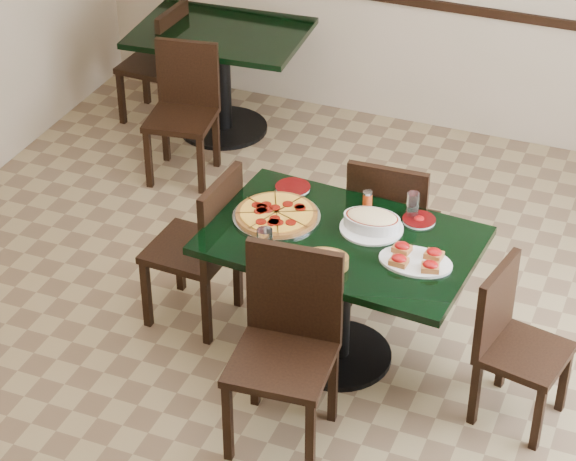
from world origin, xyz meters
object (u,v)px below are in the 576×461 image
at_px(chair_far, 390,224).
at_px(chair_near, 287,337).
at_px(pepperoni_pizza, 277,214).
at_px(lasagna_casserole, 372,221).
at_px(main_table, 341,268).
at_px(back_table, 221,61).
at_px(chair_right, 512,338).
at_px(back_chair_left, 162,58).
at_px(bread_basket, 325,259).
at_px(back_chair_near, 184,104).
at_px(bruschetta_platter, 416,259).
at_px(chair_left, 204,242).

height_order(chair_far, chair_near, chair_near).
relative_size(pepperoni_pizza, lasagna_casserole, 1.40).
height_order(chair_near, lasagna_casserole, chair_near).
xyz_separation_m(main_table, chair_near, (-0.06, -0.57, -0.02)).
relative_size(back_table, pepperoni_pizza, 2.69).
xyz_separation_m(chair_right, back_chair_left, (-2.91, 2.09, 0.02)).
relative_size(main_table, chair_far, 1.48).
xyz_separation_m(back_chair_left, lasagna_casserole, (2.14, -1.90, 0.32)).
relative_size(pepperoni_pizza, bread_basket, 1.74).
bearing_deg(back_chair_left, back_chair_near, 40.90).
distance_m(chair_right, bruschetta_platter, 0.59).
xyz_separation_m(main_table, lasagna_casserole, (0.11, 0.12, 0.23)).
distance_m(chair_near, lasagna_casserole, 0.75).
bearing_deg(main_table, back_table, 132.13).
bearing_deg(chair_far, chair_near, 80.70).
distance_m(back_table, bruschetta_platter, 2.90).
bearing_deg(back_chair_near, chair_far, -37.00).
relative_size(chair_left, bruschetta_platter, 2.55).
height_order(main_table, bread_basket, bread_basket).
bearing_deg(bread_basket, lasagna_casserole, 60.58).
xyz_separation_m(chair_near, bread_basket, (0.06, 0.31, 0.25)).
bearing_deg(chair_left, bread_basket, 71.46).
distance_m(chair_near, back_chair_left, 3.26).
bearing_deg(back_chair_near, lasagna_casserole, -46.98).
bearing_deg(chair_far, bread_basket, 82.56).
relative_size(chair_near, back_chair_left, 1.13).
bearing_deg(back_table, chair_right, -44.44).
height_order(back_chair_near, bread_basket, back_chair_near).
xyz_separation_m(chair_far, bread_basket, (-0.07, -0.82, 0.28)).
relative_size(pepperoni_pizza, bruschetta_platter, 1.24).
bearing_deg(pepperoni_pizza, chair_near, -63.65).
relative_size(back_table, chair_far, 1.30).
distance_m(back_chair_left, bread_basket, 3.08).
relative_size(main_table, back_table, 1.14).
xyz_separation_m(chair_left, back_chair_near, (-0.80, 1.39, -0.02)).
height_order(back_table, bread_basket, bread_basket).
distance_m(chair_left, bruschetta_platter, 1.20).
height_order(chair_far, bruschetta_platter, chair_far).
bearing_deg(back_chair_left, chair_near, 39.78).
height_order(chair_far, chair_right, chair_far).
distance_m(back_table, bread_basket, 2.80).
xyz_separation_m(lasagna_casserole, bruschetta_platter, (0.28, -0.20, -0.02)).
height_order(pepperoni_pizza, lasagna_casserole, lasagna_casserole).
xyz_separation_m(main_table, chair_right, (0.88, -0.08, -0.12)).
xyz_separation_m(chair_left, back_chair_left, (-1.27, 1.98, -0.03)).
relative_size(main_table, chair_right, 1.66).
bearing_deg(bruschetta_platter, chair_near, -132.56).
bearing_deg(main_table, bruschetta_platter, -6.72).
relative_size(chair_far, pepperoni_pizza, 2.07).
bearing_deg(chair_far, lasagna_casserole, 91.48).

